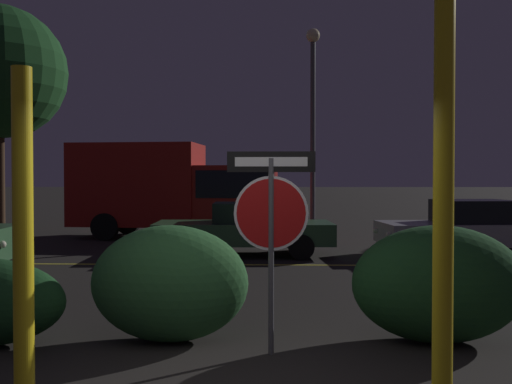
# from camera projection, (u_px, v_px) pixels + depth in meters

# --- Properties ---
(road_center_stripe) EXTENTS (35.42, 0.12, 0.01)m
(road_center_stripe) POSITION_uv_depth(u_px,v_px,m) (255.00, 265.00, 12.49)
(road_center_stripe) COLOR gold
(road_center_stripe) RESTS_ON ground_plane
(stop_sign) EXTENTS (0.94, 0.06, 2.18)m
(stop_sign) POSITION_uv_depth(u_px,v_px,m) (271.00, 212.00, 6.09)
(stop_sign) COLOR #4C4C51
(stop_sign) RESTS_ON ground_plane
(yellow_pole_left) EXTENTS (0.16, 0.16, 2.77)m
(yellow_pole_left) POSITION_uv_depth(u_px,v_px,m) (23.00, 242.00, 4.51)
(yellow_pole_left) COLOR yellow
(yellow_pole_left) RESTS_ON ground_plane
(yellow_pole_right) EXTENTS (0.16, 0.16, 3.30)m
(yellow_pole_right) POSITION_uv_depth(u_px,v_px,m) (443.00, 210.00, 4.33)
(yellow_pole_right) COLOR yellow
(yellow_pole_right) RESTS_ON ground_plane
(hedge_bush_2) EXTENTS (1.82, 1.05, 1.35)m
(hedge_bush_2) POSITION_uv_depth(u_px,v_px,m) (170.00, 283.00, 6.59)
(hedge_bush_2) COLOR #2D6633
(hedge_bush_2) RESTS_ON ground_plane
(hedge_bush_3) EXTENTS (1.99, 1.16, 1.35)m
(hedge_bush_3) POSITION_uv_depth(u_px,v_px,m) (438.00, 284.00, 6.55)
(hedge_bush_3) COLOR #1E4C23
(hedge_bush_3) RESTS_ON ground_plane
(passing_car_2) EXTENTS (4.49, 2.10, 1.30)m
(passing_car_2) POSITION_uv_depth(u_px,v_px,m) (245.00, 228.00, 14.08)
(passing_car_2) COLOR #335B38
(passing_car_2) RESTS_ON ground_plane
(passing_car_3) EXTENTS (4.42, 2.20, 1.37)m
(passing_car_3) POSITION_uv_depth(u_px,v_px,m) (469.00, 228.00, 13.91)
(passing_car_3) COLOR #9E9EA3
(passing_car_3) RESTS_ON ground_plane
(delivery_truck) EXTENTS (6.60, 2.76, 3.01)m
(delivery_truck) POSITION_uv_depth(u_px,v_px,m) (174.00, 188.00, 18.26)
(delivery_truck) COLOR maroon
(delivery_truck) RESTS_ON ground_plane
(street_lamp) EXTENTS (0.45, 0.45, 6.72)m
(street_lamp) POSITION_uv_depth(u_px,v_px,m) (313.00, 103.00, 18.33)
(street_lamp) COLOR #4C4C51
(street_lamp) RESTS_ON ground_plane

